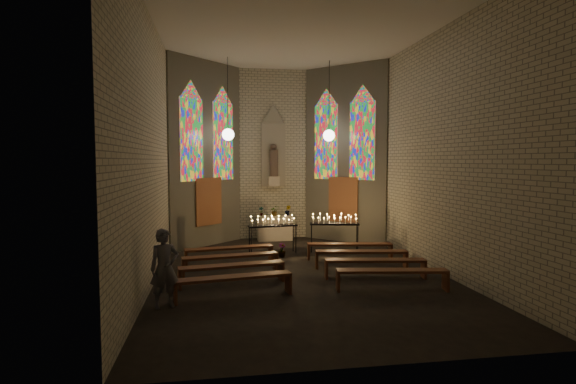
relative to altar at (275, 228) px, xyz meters
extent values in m
plane|color=black|center=(0.00, -5.45, -0.50)|extent=(12.00, 12.00, 0.00)
cube|color=beige|center=(0.00, 0.55, 3.00)|extent=(8.00, 0.02, 7.00)
cube|color=beige|center=(0.00, -11.45, 3.00)|extent=(8.00, 0.02, 7.00)
cube|color=beige|center=(-4.00, -5.45, 3.00)|extent=(0.02, 12.00, 7.00)
cube|color=beige|center=(4.00, -5.45, 3.00)|extent=(0.02, 12.00, 7.00)
cube|color=silver|center=(0.00, -5.45, 6.50)|extent=(8.00, 12.00, 0.01)
cube|color=beige|center=(-2.75, -0.70, 3.00)|extent=(2.72, 2.72, 7.00)
cube|color=beige|center=(2.75, -0.70, 3.00)|extent=(2.72, 2.72, 7.00)
cube|color=#4C3F8C|center=(-3.21, -1.39, 3.50)|extent=(0.78, 0.78, 3.00)
cube|color=#4C3F8C|center=(-2.06, -0.24, 3.50)|extent=(0.78, 0.78, 3.00)
cube|color=#4C3F8C|center=(2.06, -0.24, 3.50)|extent=(0.78, 0.78, 3.00)
cube|color=#4C3F8C|center=(3.21, -1.39, 3.50)|extent=(0.78, 0.78, 3.00)
cube|color=brown|center=(-2.63, -0.82, 1.20)|extent=(0.95, 0.95, 1.80)
cube|color=brown|center=(2.63, -0.82, 1.20)|extent=(0.95, 0.95, 1.80)
cube|color=gray|center=(0.00, 0.47, 3.00)|extent=(1.00, 0.12, 2.60)
cone|color=gray|center=(0.00, 0.47, 4.65)|extent=(1.00, 1.00, 0.80)
cube|color=beige|center=(0.00, 0.33, 1.90)|extent=(0.45, 0.30, 0.40)
cylinder|color=brown|center=(0.00, 0.33, 2.65)|extent=(0.36, 0.36, 1.10)
sphere|color=brown|center=(0.00, 0.33, 3.30)|extent=(0.26, 0.26, 0.26)
sphere|color=white|center=(-1.90, -1.35, 3.70)|extent=(0.44, 0.44, 0.44)
cylinder|color=black|center=(-1.90, -1.35, 5.10)|extent=(0.02, 0.02, 2.80)
sphere|color=white|center=(1.90, -1.35, 3.70)|extent=(0.44, 0.44, 0.44)
cylinder|color=black|center=(1.90, -1.35, 5.10)|extent=(0.02, 0.02, 2.80)
cube|color=beige|center=(0.00, 0.00, 0.00)|extent=(1.40, 0.60, 1.00)
imported|color=#4C723F|center=(-0.55, 0.09, 0.69)|extent=(0.23, 0.19, 0.37)
imported|color=#4C723F|center=(-0.01, 0.03, 0.70)|extent=(0.41, 0.37, 0.41)
imported|color=#4C723F|center=(0.54, 0.04, 0.71)|extent=(0.29, 0.26, 0.43)
imported|color=#4C723F|center=(-0.19, -3.26, -0.26)|extent=(0.33, 0.33, 0.47)
cube|color=black|center=(-0.42, -2.63, 0.48)|extent=(1.74, 0.63, 0.05)
cylinder|color=black|center=(-1.19, -2.89, -0.02)|extent=(0.03, 0.03, 0.96)
cylinder|color=black|center=(0.39, -2.68, -0.02)|extent=(0.03, 0.03, 0.96)
cylinder|color=black|center=(-1.23, -2.58, -0.02)|extent=(0.03, 0.03, 0.96)
cylinder|color=black|center=(0.35, -2.36, -0.02)|extent=(0.03, 0.03, 0.96)
cube|color=black|center=(1.79, -2.65, 0.50)|extent=(1.78, 0.74, 0.05)
cylinder|color=black|center=(0.96, -2.65, -0.01)|extent=(0.03, 0.03, 0.98)
cylinder|color=black|center=(2.56, -2.97, -0.01)|extent=(0.03, 0.03, 0.98)
cylinder|color=black|center=(1.02, -2.33, -0.01)|extent=(0.03, 0.03, 0.98)
cylinder|color=black|center=(2.62, -2.65, -0.01)|extent=(0.03, 0.03, 0.98)
cube|color=#512817|center=(-1.96, -3.94, 0.00)|extent=(2.79, 0.81, 0.07)
cube|color=#512817|center=(-3.30, -4.15, -0.25)|extent=(0.13, 0.39, 0.50)
cube|color=#512817|center=(-0.63, -3.73, -0.25)|extent=(0.13, 0.39, 0.50)
cube|color=#512817|center=(1.96, -3.94, 0.00)|extent=(2.79, 0.81, 0.07)
cube|color=#512817|center=(0.63, -3.73, -0.25)|extent=(0.13, 0.39, 0.50)
cube|color=#512817|center=(3.30, -4.15, -0.25)|extent=(0.13, 0.39, 0.50)
cube|color=#512817|center=(-1.96, -5.14, 0.00)|extent=(2.79, 0.81, 0.07)
cube|color=#512817|center=(-3.30, -5.35, -0.25)|extent=(0.13, 0.39, 0.50)
cube|color=#512817|center=(-0.63, -4.93, -0.25)|extent=(0.13, 0.39, 0.50)
cube|color=#512817|center=(1.96, -5.14, 0.00)|extent=(2.79, 0.81, 0.07)
cube|color=#512817|center=(0.63, -4.93, -0.25)|extent=(0.13, 0.39, 0.50)
cube|color=#512817|center=(3.30, -5.35, -0.25)|extent=(0.13, 0.39, 0.50)
cube|color=#512817|center=(-1.96, -6.34, 0.00)|extent=(2.79, 0.81, 0.07)
cube|color=#512817|center=(-3.30, -6.55, -0.25)|extent=(0.13, 0.39, 0.50)
cube|color=#512817|center=(-0.63, -6.13, -0.25)|extent=(0.13, 0.39, 0.50)
cube|color=#512817|center=(1.96, -6.34, 0.00)|extent=(2.79, 0.81, 0.07)
cube|color=#512817|center=(0.63, -6.13, -0.25)|extent=(0.13, 0.39, 0.50)
cube|color=#512817|center=(3.30, -6.55, -0.25)|extent=(0.13, 0.39, 0.50)
cube|color=#512817|center=(-1.96, -7.54, 0.00)|extent=(2.79, 0.81, 0.07)
cube|color=#512817|center=(-3.30, -7.75, -0.25)|extent=(0.13, 0.39, 0.50)
cube|color=#512817|center=(-0.63, -7.33, -0.25)|extent=(0.13, 0.39, 0.50)
cube|color=#512817|center=(1.96, -7.54, 0.00)|extent=(2.79, 0.81, 0.07)
cube|color=#512817|center=(0.63, -7.33, -0.25)|extent=(0.13, 0.39, 0.50)
cube|color=#512817|center=(3.30, -7.75, -0.25)|extent=(0.13, 0.39, 0.50)
imported|color=#53535E|center=(-3.50, -7.96, 0.37)|extent=(0.74, 0.60, 1.75)
camera|label=1|loc=(-2.36, -18.02, 2.74)|focal=28.00mm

